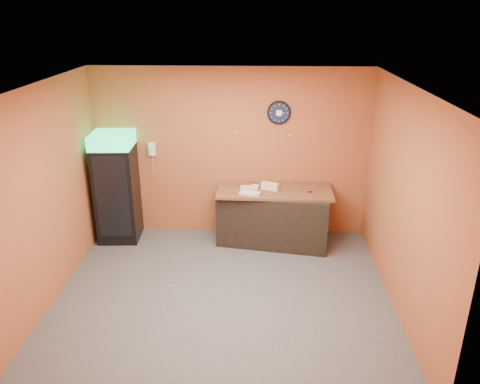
{
  "coord_description": "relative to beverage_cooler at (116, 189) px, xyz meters",
  "views": [
    {
      "loc": [
        0.44,
        -5.37,
        3.65
      ],
      "look_at": [
        0.21,
        0.6,
        1.27
      ],
      "focal_mm": 35.0,
      "sensor_mm": 36.0,
      "label": 1
    }
  ],
  "objects": [
    {
      "name": "wrapped_sandwich_mid",
      "position": [
        2.2,
        -0.21,
        0.06
      ],
      "size": [
        0.31,
        0.19,
        0.04
      ],
      "primitive_type": "cube",
      "rotation": [
        0.0,
        0.0,
        -0.3
      ],
      "color": "silver",
      "rests_on": "butcher_paper"
    },
    {
      "name": "back_wall",
      "position": [
        1.85,
        0.39,
        0.51
      ],
      "size": [
        4.5,
        0.02,
        2.8
      ],
      "primitive_type": "cube",
      "color": "#AF5231",
      "rests_on": "floor"
    },
    {
      "name": "right_wall",
      "position": [
        4.1,
        -1.61,
        0.51
      ],
      "size": [
        0.02,
        4.0,
        2.8
      ],
      "primitive_type": "cube",
      "color": "#AF5231",
      "rests_on": "floor"
    },
    {
      "name": "wall_clock",
      "position": [
        2.62,
        0.36,
        1.2
      ],
      "size": [
        0.37,
        0.06,
        0.37
      ],
      "color": "black",
      "rests_on": "back_wall"
    },
    {
      "name": "beverage_cooler",
      "position": [
        0.0,
        0.0,
        0.0
      ],
      "size": [
        0.67,
        0.68,
        1.82
      ],
      "rotation": [
        0.0,
        0.0,
        0.05
      ],
      "color": "black",
      "rests_on": "floor"
    },
    {
      "name": "kitchen_tool",
      "position": [
        2.34,
        0.18,
        0.06
      ],
      "size": [
        0.05,
        0.05,
        0.05
      ],
      "primitive_type": "cylinder",
      "color": "silver",
      "rests_on": "butcher_paper"
    },
    {
      "name": "prep_counter",
      "position": [
        2.57,
        -0.0,
        -0.45
      ],
      "size": [
        1.87,
        1.06,
        0.88
      ],
      "primitive_type": "cube",
      "rotation": [
        0.0,
        0.0,
        -0.16
      ],
      "color": "black",
      "rests_on": "floor"
    },
    {
      "name": "wall_phone",
      "position": [
        0.55,
        0.34,
        0.58
      ],
      "size": [
        0.12,
        0.1,
        0.21
      ],
      "color": "white",
      "rests_on": "back_wall"
    },
    {
      "name": "sub_roll_stack",
      "position": [
        2.5,
        -0.01,
        0.1
      ],
      "size": [
        0.29,
        0.19,
        0.12
      ],
      "rotation": [
        0.0,
        0.0,
        -0.37
      ],
      "color": "beige",
      "rests_on": "butcher_paper"
    },
    {
      "name": "floor",
      "position": [
        1.85,
        -1.61,
        -0.89
      ],
      "size": [
        4.5,
        4.5,
        0.0
      ],
      "primitive_type": "plane",
      "color": "#47474C",
      "rests_on": "ground"
    },
    {
      "name": "ceiling",
      "position": [
        1.85,
        -1.61,
        1.91
      ],
      "size": [
        4.5,
        4.0,
        0.02
      ],
      "primitive_type": "cube",
      "color": "white",
      "rests_on": "back_wall"
    },
    {
      "name": "wrapped_sandwich_left",
      "position": [
        2.14,
        -0.23,
        0.06
      ],
      "size": [
        0.27,
        0.16,
        0.04
      ],
      "primitive_type": "cube",
      "rotation": [
        0.0,
        0.0,
        -0.22
      ],
      "color": "silver",
      "rests_on": "butcher_paper"
    },
    {
      "name": "left_wall",
      "position": [
        -0.4,
        -1.61,
        0.51
      ],
      "size": [
        0.02,
        4.0,
        2.8
      ],
      "primitive_type": "cube",
      "color": "#AF5231",
      "rests_on": "floor"
    },
    {
      "name": "wrapped_sandwich_right",
      "position": [
        2.16,
        0.01,
        0.06
      ],
      "size": [
        0.28,
        0.11,
        0.04
      ],
      "primitive_type": "cube",
      "rotation": [
        0.0,
        0.0,
        0.01
      ],
      "color": "silver",
      "rests_on": "butcher_paper"
    },
    {
      "name": "butcher_paper",
      "position": [
        2.57,
        -0.0,
        0.02
      ],
      "size": [
        1.85,
        0.84,
        0.04
      ],
      "primitive_type": "cube",
      "rotation": [
        0.0,
        0.0,
        -0.02
      ],
      "color": "brown",
      "rests_on": "prep_counter"
    }
  ]
}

